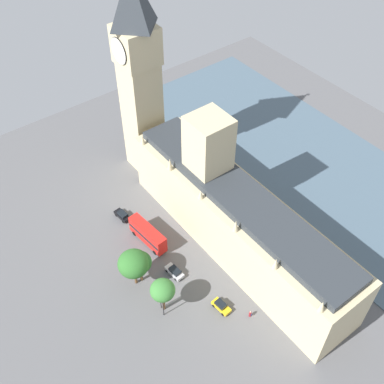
# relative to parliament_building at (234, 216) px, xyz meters

# --- Properties ---
(ground_plane) EXTENTS (139.81, 139.81, 0.00)m
(ground_plane) POSITION_rel_parliament_building_xyz_m (1.99, 1.36, -8.85)
(ground_plane) COLOR #565659
(river_thames) EXTENTS (40.13, 125.83, 0.25)m
(river_thames) POSITION_rel_parliament_building_xyz_m (-32.85, 1.36, -8.73)
(river_thames) COLOR #475B6B
(river_thames) RESTS_ON ground
(parliament_building) EXTENTS (13.22, 59.61, 28.81)m
(parliament_building) POSITION_rel_parliament_building_xyz_m (0.00, 0.00, 0.00)
(parliament_building) COLOR #CCBA8E
(parliament_building) RESTS_ON ground
(clock_tower) EXTENTS (8.64, 8.64, 51.24)m
(clock_tower) POSITION_rel_parliament_building_xyz_m (0.65, -33.96, 17.64)
(clock_tower) COLOR #CCBA8E
(clock_tower) RESTS_ON ground
(car_black_by_river_gate) EXTENTS (2.24, 4.52, 1.74)m
(car_black_by_river_gate) POSITION_rel_parliament_building_xyz_m (15.99, -21.12, -7.96)
(car_black_by_river_gate) COLOR black
(car_black_by_river_gate) RESTS_ON ground
(double_decker_bus_midblock) EXTENTS (3.51, 10.69, 4.75)m
(double_decker_bus_midblock) POSITION_rel_parliament_building_xyz_m (15.07, -11.40, -6.22)
(double_decker_bus_midblock) COLOR red
(double_decker_bus_midblock) RESTS_ON ground
(car_silver_far_end) EXTENTS (2.29, 4.64, 1.74)m
(car_silver_far_end) POSITION_rel_parliament_building_xyz_m (15.49, -0.69, -7.96)
(car_silver_far_end) COLOR #B7B7BC
(car_silver_far_end) RESTS_ON ground
(car_yellow_cab_under_trees) EXTENTS (2.19, 4.22, 1.74)m
(car_yellow_cab_under_trees) POSITION_rel_parliament_building_xyz_m (12.89, 11.66, -7.97)
(car_yellow_cab_under_trees) COLOR gold
(car_yellow_cab_under_trees) RESTS_ON ground
(pedestrian_trailing) EXTENTS (0.59, 0.67, 1.65)m
(pedestrian_trailing) POSITION_rel_parliament_building_xyz_m (9.39, 16.45, -8.11)
(pedestrian_trailing) COLOR maroon
(pedestrian_trailing) RESTS_ON ground
(plane_tree_kerbside) EXTENTS (6.44, 6.44, 9.44)m
(plane_tree_kerbside) POSITION_rel_parliament_building_xyz_m (23.15, -3.85, -2.17)
(plane_tree_kerbside) COLOR brown
(plane_tree_kerbside) RESTS_ON ground
(plane_tree_opposite_hall) EXTENTS (4.93, 4.93, 8.85)m
(plane_tree_opposite_hall) POSITION_rel_parliament_building_xyz_m (22.03, 4.76, -2.16)
(plane_tree_opposite_hall) COLOR brown
(plane_tree_opposite_hall) RESTS_ON ground
(plane_tree_near_tower) EXTENTS (5.00, 5.00, 8.33)m
(plane_tree_near_tower) POSITION_rel_parliament_building_xyz_m (21.87, -3.71, -2.69)
(plane_tree_near_tower) COLOR brown
(plane_tree_near_tower) RESTS_ON ground
(street_lamp_corner) EXTENTS (0.56, 0.56, 6.26)m
(street_lamp_corner) POSITION_rel_parliament_building_xyz_m (22.39, 4.28, -4.48)
(street_lamp_corner) COLOR black
(street_lamp_corner) RESTS_ON ground
(street_lamp_leading) EXTENTS (0.56, 0.56, 6.99)m
(street_lamp_leading) POSITION_rel_parliament_building_xyz_m (22.86, 5.87, -4.04)
(street_lamp_leading) COLOR black
(street_lamp_leading) RESTS_ON ground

